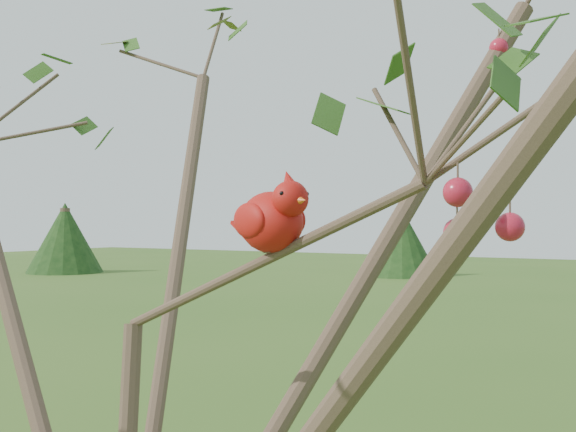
% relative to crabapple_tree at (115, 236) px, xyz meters
% --- Properties ---
extents(crabapple_tree, '(2.35, 2.05, 2.95)m').
position_rel_crabapple_tree_xyz_m(crabapple_tree, '(0.00, 0.00, 0.00)').
color(crabapple_tree, '#3B2B20').
rests_on(crabapple_tree, ground).
extents(cardinal, '(0.20, 0.14, 0.15)m').
position_rel_crabapple_tree_xyz_m(cardinal, '(0.26, 0.09, 0.03)').
color(cardinal, red).
rests_on(cardinal, ground).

